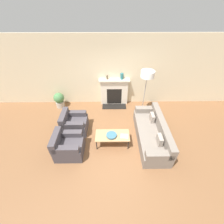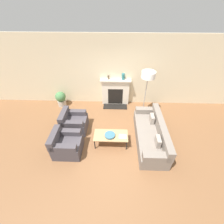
{
  "view_description": "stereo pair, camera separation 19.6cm",
  "coord_description": "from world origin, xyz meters",
  "px_view_note": "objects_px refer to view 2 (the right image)",
  "views": [
    {
      "loc": [
        -0.21,
        -3.38,
        3.97
      ],
      "look_at": [
        -0.16,
        1.04,
        0.45
      ],
      "focal_mm": 24.0,
      "sensor_mm": 36.0,
      "label": 1
    },
    {
      "loc": [
        -0.02,
        -3.38,
        3.97
      ],
      "look_at": [
        -0.16,
        1.04,
        0.45
      ],
      "focal_mm": 24.0,
      "sensor_mm": 36.0,
      "label": 2
    }
  ],
  "objects_px": {
    "mantel_vase_center_left": "(123,77)",
    "coffee_table": "(111,136)",
    "book": "(123,137)",
    "fireplace": "(115,92)",
    "bowl": "(110,135)",
    "couch": "(151,134)",
    "floor_lamp": "(148,78)",
    "potted_plant": "(61,98)",
    "armchair_near": "(66,145)",
    "armchair_far": "(74,123)",
    "mantel_vase_left": "(108,77)"
  },
  "relations": [
    {
      "from": "armchair_far",
      "to": "book",
      "type": "relative_size",
      "value": 3.17
    },
    {
      "from": "potted_plant",
      "to": "mantel_vase_center_left",
      "type": "bearing_deg",
      "value": 5.29
    },
    {
      "from": "book",
      "to": "mantel_vase_center_left",
      "type": "height_order",
      "value": "mantel_vase_center_left"
    },
    {
      "from": "coffee_table",
      "to": "bowl",
      "type": "xyz_separation_m",
      "value": [
        -0.03,
        -0.04,
        0.07
      ]
    },
    {
      "from": "coffee_table",
      "to": "mantel_vase_left",
      "type": "relative_size",
      "value": 6.32
    },
    {
      "from": "couch",
      "to": "book",
      "type": "bearing_deg",
      "value": -75.13
    },
    {
      "from": "bowl",
      "to": "floor_lamp",
      "type": "relative_size",
      "value": 0.18
    },
    {
      "from": "floor_lamp",
      "to": "mantel_vase_center_left",
      "type": "height_order",
      "value": "floor_lamp"
    },
    {
      "from": "mantel_vase_center_left",
      "to": "fireplace",
      "type": "bearing_deg",
      "value": -177.36
    },
    {
      "from": "couch",
      "to": "book",
      "type": "xyz_separation_m",
      "value": [
        -0.96,
        -0.25,
        0.13
      ]
    },
    {
      "from": "potted_plant",
      "to": "armchair_far",
      "type": "bearing_deg",
      "value": -58.57
    },
    {
      "from": "armchair_near",
      "to": "potted_plant",
      "type": "height_order",
      "value": "armchair_near"
    },
    {
      "from": "coffee_table",
      "to": "bowl",
      "type": "distance_m",
      "value": 0.09
    },
    {
      "from": "mantel_vase_center_left",
      "to": "floor_lamp",
      "type": "bearing_deg",
      "value": -42.78
    },
    {
      "from": "couch",
      "to": "coffee_table",
      "type": "relative_size",
      "value": 2.09
    },
    {
      "from": "coffee_table",
      "to": "book",
      "type": "bearing_deg",
      "value": -10.38
    },
    {
      "from": "couch",
      "to": "mantel_vase_left",
      "type": "xyz_separation_m",
      "value": [
        -1.52,
        2.19,
        0.98
      ]
    },
    {
      "from": "armchair_near",
      "to": "mantel_vase_center_left",
      "type": "height_order",
      "value": "mantel_vase_center_left"
    },
    {
      "from": "armchair_far",
      "to": "mantel_vase_left",
      "type": "distance_m",
      "value": 2.3
    },
    {
      "from": "couch",
      "to": "book",
      "type": "height_order",
      "value": "couch"
    },
    {
      "from": "mantel_vase_center_left",
      "to": "armchair_far",
      "type": "bearing_deg",
      "value": -135.82
    },
    {
      "from": "fireplace",
      "to": "coffee_table",
      "type": "relative_size",
      "value": 1.18
    },
    {
      "from": "mantel_vase_left",
      "to": "potted_plant",
      "type": "bearing_deg",
      "value": -173.2
    },
    {
      "from": "armchair_far",
      "to": "book",
      "type": "height_order",
      "value": "armchair_far"
    },
    {
      "from": "mantel_vase_center_left",
      "to": "coffee_table",
      "type": "bearing_deg",
      "value": -99.92
    },
    {
      "from": "armchair_far",
      "to": "mantel_vase_center_left",
      "type": "xyz_separation_m",
      "value": [
        1.78,
        1.73,
        1.0
      ]
    },
    {
      "from": "fireplace",
      "to": "mantel_vase_left",
      "type": "distance_m",
      "value": 0.76
    },
    {
      "from": "couch",
      "to": "floor_lamp",
      "type": "relative_size",
      "value": 1.21
    },
    {
      "from": "fireplace",
      "to": "potted_plant",
      "type": "height_order",
      "value": "fireplace"
    },
    {
      "from": "bowl",
      "to": "book",
      "type": "height_order",
      "value": "bowl"
    },
    {
      "from": "coffee_table",
      "to": "mantel_vase_center_left",
      "type": "xyz_separation_m",
      "value": [
        0.42,
        2.37,
        0.94
      ]
    },
    {
      "from": "coffee_table",
      "to": "mantel_vase_center_left",
      "type": "relative_size",
      "value": 4.31
    },
    {
      "from": "mantel_vase_center_left",
      "to": "potted_plant",
      "type": "bearing_deg",
      "value": -174.71
    },
    {
      "from": "coffee_table",
      "to": "potted_plant",
      "type": "xyz_separation_m",
      "value": [
        -2.27,
        2.12,
        -0.01
      ]
    },
    {
      "from": "armchair_near",
      "to": "armchair_far",
      "type": "height_order",
      "value": "same"
    },
    {
      "from": "fireplace",
      "to": "potted_plant",
      "type": "distance_m",
      "value": 2.4
    },
    {
      "from": "mantel_vase_left",
      "to": "mantel_vase_center_left",
      "type": "height_order",
      "value": "mantel_vase_center_left"
    },
    {
      "from": "armchair_near",
      "to": "floor_lamp",
      "type": "relative_size",
      "value": 0.45
    },
    {
      "from": "armchair_near",
      "to": "potted_plant",
      "type": "relative_size",
      "value": 1.25
    },
    {
      "from": "book",
      "to": "mantel_vase_left",
      "type": "xyz_separation_m",
      "value": [
        -0.56,
        2.44,
        0.85
      ]
    },
    {
      "from": "couch",
      "to": "armchair_near",
      "type": "relative_size",
      "value": 2.68
    },
    {
      "from": "armchair_near",
      "to": "couch",
      "type": "bearing_deg",
      "value": -78.81
    },
    {
      "from": "couch",
      "to": "bowl",
      "type": "xyz_separation_m",
      "value": [
        -1.37,
        -0.22,
        0.16
      ]
    },
    {
      "from": "fireplace",
      "to": "mantel_vase_center_left",
      "type": "distance_m",
      "value": 0.8
    },
    {
      "from": "floor_lamp",
      "to": "potted_plant",
      "type": "bearing_deg",
      "value": 171.57
    },
    {
      "from": "floor_lamp",
      "to": "fireplace",
      "type": "bearing_deg",
      "value": 146.37
    },
    {
      "from": "couch",
      "to": "potted_plant",
      "type": "height_order",
      "value": "couch"
    },
    {
      "from": "armchair_near",
      "to": "coffee_table",
      "type": "distance_m",
      "value": 1.41
    },
    {
      "from": "couch",
      "to": "armchair_near",
      "type": "distance_m",
      "value": 2.75
    },
    {
      "from": "book",
      "to": "floor_lamp",
      "type": "distance_m",
      "value": 2.24
    }
  ]
}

